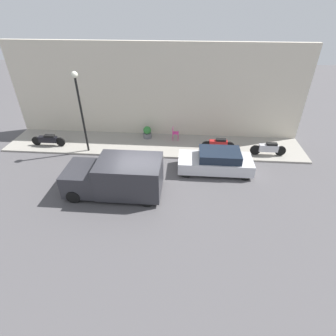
{
  "coord_description": "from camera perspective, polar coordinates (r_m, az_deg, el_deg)",
  "views": [
    {
      "loc": [
        -10.26,
        -2.07,
        8.05
      ],
      "look_at": [
        1.06,
        -1.19,
        0.6
      ],
      "focal_mm": 28.0,
      "sensor_mm": 36.0,
      "label": 1
    }
  ],
  "objects": [
    {
      "name": "ground_plane",
      "position": [
        13.21,
        -5.52,
        -4.47
      ],
      "size": [
        60.0,
        60.0,
        0.0
      ],
      "primitive_type": "plane",
      "color": "#514F51"
    },
    {
      "name": "sidewalk",
      "position": [
        16.96,
        -3.1,
        5.08
      ],
      "size": [
        3.06,
        18.66,
        0.1
      ],
      "color": "gray",
      "rests_on": "ground_plane"
    },
    {
      "name": "building_facade",
      "position": [
        17.38,
        -2.69,
        16.22
      ],
      "size": [
        0.3,
        18.66,
        5.93
      ],
      "color": "beige",
      "rests_on": "ground_plane"
    },
    {
      "name": "parked_car",
      "position": [
        14.36,
        10.4,
        1.43
      ],
      "size": [
        1.67,
        3.95,
        1.25
      ],
      "color": "silver",
      "rests_on": "ground_plane"
    },
    {
      "name": "delivery_van",
      "position": [
        12.65,
        -11.35,
        -1.83
      ],
      "size": [
        2.08,
        4.56,
        1.79
      ],
      "color": "#2D2D33",
      "rests_on": "ground_plane"
    },
    {
      "name": "scooter_silver",
      "position": [
        16.59,
        21.03,
        3.99
      ],
      "size": [
        0.3,
        2.07,
        0.8
      ],
      "color": "#B7B7BF",
      "rests_on": "sidewalk"
    },
    {
      "name": "motorcycle_red",
      "position": [
        16.12,
        10.88,
        5.01
      ],
      "size": [
        0.3,
        2.02,
        0.86
      ],
      "color": "#B21E1E",
      "rests_on": "sidewalk"
    },
    {
      "name": "motorcycle_black",
      "position": [
        18.2,
        -24.62,
        5.64
      ],
      "size": [
        0.3,
        2.15,
        0.74
      ],
      "color": "black",
      "rests_on": "sidewalk"
    },
    {
      "name": "streetlamp",
      "position": [
        15.7,
        -18.75,
        13.73
      ],
      "size": [
        0.35,
        0.35,
        4.7
      ],
      "color": "black",
      "rests_on": "sidewalk"
    },
    {
      "name": "potted_plant",
      "position": [
        17.62,
        -4.53,
        7.74
      ],
      "size": [
        0.56,
        0.56,
        0.8
      ],
      "color": "slate",
      "rests_on": "sidewalk"
    },
    {
      "name": "cafe_chair",
      "position": [
        17.27,
        1.44,
        7.75
      ],
      "size": [
        0.4,
        0.4,
        0.86
      ],
      "color": "#D8338C",
      "rests_on": "sidewalk"
    }
  ]
}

